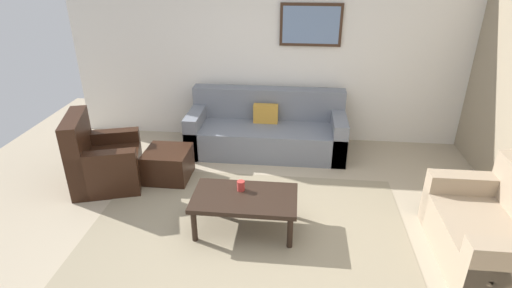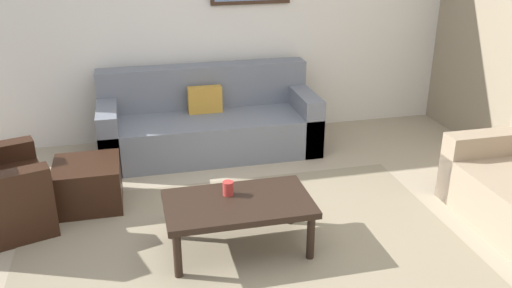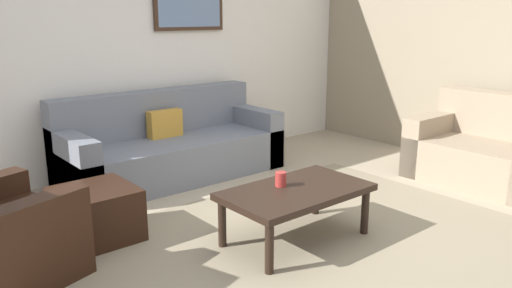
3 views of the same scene
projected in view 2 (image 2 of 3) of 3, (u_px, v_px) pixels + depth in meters
The scene contains 7 objects.
ground_plane at pixel (245, 255), 4.15m from camera, with size 8.00×8.00×0.00m, color tan.
rear_partition at pixel (193, 12), 5.94m from camera, with size 6.00×0.12×2.80m, color silver.
area_rug at pixel (245, 254), 4.15m from camera, with size 3.41×2.53×0.01m, color gray.
couch_main at pixel (208, 123), 5.93m from camera, with size 2.27×0.90×0.88m.
ottoman at pixel (88, 184), 4.79m from camera, with size 0.56×0.56×0.40m, color black.
coffee_table at pixel (238, 207), 4.10m from camera, with size 1.10×0.64×0.41m.
cup at pixel (228, 188), 4.15m from camera, with size 0.08×0.08×0.11m, color #B2332D.
Camera 2 is at (-0.73, -3.42, 2.38)m, focal length 38.43 mm.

